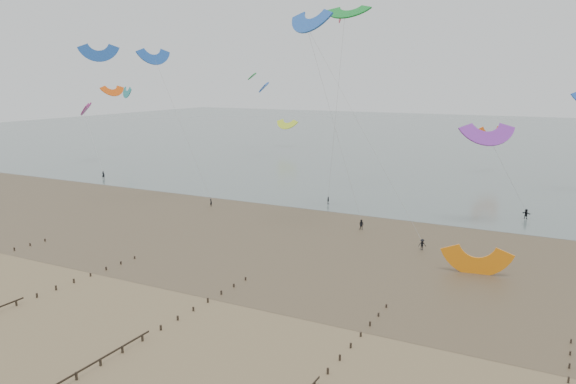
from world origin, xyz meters
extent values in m
plane|color=brown|center=(0.00, 0.00, 0.00)|extent=(500.00, 500.00, 0.00)
plane|color=#475654|center=(0.00, 200.00, 0.03)|extent=(500.00, 500.00, 0.00)
plane|color=#473A28|center=(0.00, 35.00, 0.01)|extent=(500.00, 500.00, 0.00)
ellipsoid|color=slate|center=(-18.00, 22.00, 0.01)|extent=(23.60, 14.36, 0.01)
ellipsoid|color=slate|center=(12.00, 38.00, 0.01)|extent=(33.64, 18.32, 0.01)
ellipsoid|color=slate|center=(-40.00, 40.00, 0.01)|extent=(26.95, 14.22, 0.01)
cube|color=black|center=(-32.00, 6.74, 0.20)|extent=(0.16, 0.16, 0.51)
cube|color=black|center=(-32.00, 9.37, 0.19)|extent=(0.16, 0.16, 0.48)
cube|color=black|center=(-32.00, 12.00, 0.17)|extent=(0.16, 0.16, 0.45)
cube|color=black|center=(-14.00, -6.42, 0.28)|extent=(0.16, 0.16, 0.65)
cube|color=black|center=(-14.00, -3.79, 0.26)|extent=(0.16, 0.16, 0.62)
cube|color=black|center=(-14.00, -1.16, 0.25)|extent=(0.16, 0.16, 0.59)
cube|color=black|center=(-14.00, 1.47, 0.23)|extent=(0.16, 0.16, 0.57)
cube|color=black|center=(-14.00, 4.11, 0.22)|extent=(0.16, 0.16, 0.54)
cube|color=black|center=(-14.00, 6.74, 0.20)|extent=(0.16, 0.16, 0.51)
cube|color=black|center=(-14.00, 9.37, 0.19)|extent=(0.16, 0.16, 0.48)
cube|color=black|center=(-14.00, 12.00, 0.17)|extent=(0.16, 0.16, 0.45)
cube|color=black|center=(4.00, -14.32, 0.32)|extent=(0.16, 0.16, 0.74)
cube|color=black|center=(4.00, -11.68, 0.31)|extent=(0.16, 0.16, 0.71)
cube|color=black|center=(4.00, -9.05, 0.29)|extent=(0.16, 0.16, 0.68)
cube|color=black|center=(4.00, -6.42, 0.28)|extent=(0.16, 0.16, 0.65)
cube|color=black|center=(4.00, -3.79, 0.26)|extent=(0.16, 0.16, 0.62)
cube|color=black|center=(4.00, -1.16, 0.25)|extent=(0.16, 0.16, 0.59)
cube|color=black|center=(4.00, 1.47, 0.23)|extent=(0.16, 0.16, 0.57)
cube|color=black|center=(4.00, 4.11, 0.22)|extent=(0.16, 0.16, 0.54)
cube|color=black|center=(4.00, 6.74, 0.20)|extent=(0.16, 0.16, 0.51)
cube|color=black|center=(4.00, 9.37, 0.19)|extent=(0.16, 0.16, 0.48)
cube|color=black|center=(4.00, 12.00, 0.17)|extent=(0.16, 0.16, 0.45)
cube|color=black|center=(22.00, -3.79, 0.26)|extent=(0.16, 0.16, 0.62)
cube|color=black|center=(22.00, -1.16, 0.25)|extent=(0.16, 0.16, 0.59)
cube|color=black|center=(22.00, 1.47, 0.23)|extent=(0.16, 0.16, 0.57)
cube|color=black|center=(22.00, 4.11, 0.22)|extent=(0.16, 0.16, 0.54)
cube|color=black|center=(22.00, 6.74, 0.20)|extent=(0.16, 0.16, 0.51)
cube|color=black|center=(22.00, 9.37, 0.19)|extent=(0.16, 0.16, 0.48)
cube|color=black|center=(22.00, 12.00, 0.17)|extent=(0.16, 0.16, 0.45)
cube|color=black|center=(40.00, 4.11, 0.22)|extent=(0.16, 0.16, 0.54)
cube|color=black|center=(40.00, 6.74, 0.20)|extent=(0.16, 0.16, 0.51)
cube|color=black|center=(40.00, 9.37, 0.19)|extent=(0.16, 0.16, 0.48)
cube|color=black|center=(40.00, 12.00, 0.17)|extent=(0.16, 0.16, 0.45)
imported|color=black|center=(-23.54, 43.50, 0.77)|extent=(0.67, 0.59, 1.55)
imported|color=black|center=(20.08, 34.40, 0.84)|extent=(1.25, 1.05, 1.69)
imported|color=black|center=(8.38, 40.88, 0.85)|extent=(0.83, 0.65, 1.70)
imported|color=black|center=(-4.13, 55.81, 0.75)|extent=(0.52, 0.93, 1.51)
imported|color=black|center=(31.64, 61.17, 0.91)|extent=(1.76, 1.16, 1.82)
imported|color=black|center=(-64.99, 56.21, 0.94)|extent=(0.81, 0.69, 1.88)
camera|label=1|loc=(39.13, -43.61, 24.49)|focal=35.00mm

